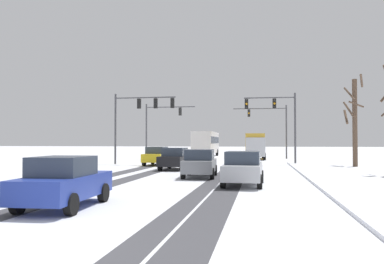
{
  "coord_description": "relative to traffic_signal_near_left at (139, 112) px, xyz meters",
  "views": [
    {
      "loc": [
        5.05,
        -6.76,
        2.09
      ],
      "look_at": [
        0.0,
        22.18,
        2.8
      ],
      "focal_mm": 36.61,
      "sensor_mm": 36.0,
      "label": 1
    }
  ],
  "objects": [
    {
      "name": "wheel_track_oncoming",
      "position": [
        8.5,
        -11.82,
        -4.78
      ],
      "size": [
        0.77,
        34.85,
        0.01
      ],
      "primitive_type": "cube",
      "color": "#424247",
      "rests_on": "ground"
    },
    {
      "name": "car_black_second",
      "position": [
        4.73,
        -6.09,
        -3.97
      ],
      "size": [
        1.95,
        4.16,
        1.62
      ],
      "color": "black",
      "rests_on": "ground"
    },
    {
      "name": "car_grey_third",
      "position": [
        7.45,
        -11.84,
        -3.97
      ],
      "size": [
        1.99,
        4.18,
        1.62
      ],
      "color": "slate",
      "rests_on": "ground"
    },
    {
      "name": "sidewalk_kerb_right",
      "position": [
        15.45,
        -13.4,
        -4.72
      ],
      "size": [
        4.0,
        34.85,
        0.12
      ],
      "primitive_type": "cube",
      "color": "white",
      "rests_on": "ground"
    },
    {
      "name": "traffic_signal_far_left",
      "position": [
        -0.69,
        10.0,
        -0.36
      ],
      "size": [
        5.93,
        0.38,
        6.5
      ],
      "color": "#47474C",
      "rests_on": "ground"
    },
    {
      "name": "car_blue_fifth",
      "position": [
        4.82,
        -22.92,
        -3.97
      ],
      "size": [
        1.96,
        4.17,
        1.62
      ],
      "color": "#233899",
      "rests_on": "ground"
    },
    {
      "name": "wheel_track_center",
      "position": [
        9.51,
        -11.82,
        -4.78
      ],
      "size": [
        1.06,
        34.85,
        0.01
      ],
      "primitive_type": "cube",
      "color": "#424247",
      "rests_on": "ground"
    },
    {
      "name": "car_silver_fourth",
      "position": [
        10.13,
        -15.67,
        -3.97
      ],
      "size": [
        1.92,
        4.15,
        1.62
      ],
      "color": "#B7BABF",
      "rests_on": "ground"
    },
    {
      "name": "wheel_track_left_lane",
      "position": [
        3.68,
        -11.82,
        -4.78
      ],
      "size": [
        1.13,
        34.85,
        0.01
      ],
      "primitive_type": "cube",
      "color": "#424247",
      "rests_on": "ground"
    },
    {
      "name": "bus_oncoming",
      "position": [
        3.56,
        19.1,
        -2.79
      ],
      "size": [
        2.76,
        11.03,
        3.38
      ],
      "color": "silver",
      "rests_on": "ground"
    },
    {
      "name": "car_yellow_cab_lead",
      "position": [
        1.98,
        -0.98,
        -3.97
      ],
      "size": [
        1.9,
        4.14,
        1.62
      ],
      "color": "yellow",
      "rests_on": "ground"
    },
    {
      "name": "traffic_signal_near_left",
      "position": [
        0.0,
        0.0,
        0.0
      ],
      "size": [
        5.82,
        0.44,
        6.5
      ],
      "color": "#47474C",
      "rests_on": "ground"
    },
    {
      "name": "traffic_signal_far_right",
      "position": [
        12.26,
        13.94,
        -0.33
      ],
      "size": [
        6.48,
        0.52,
        6.5
      ],
      "color": "#47474C",
      "rests_on": "ground"
    },
    {
      "name": "box_truck_delivery",
      "position": [
        10.31,
        12.37,
        -3.15
      ],
      "size": [
        2.46,
        7.46,
        3.02
      ],
      "color": "#B7BABF",
      "rests_on": "ground"
    },
    {
      "name": "traffic_signal_near_right",
      "position": [
        12.48,
        1.97,
        -0.2
      ],
      "size": [
        4.68,
        0.45,
        6.5
      ],
      "color": "#47474C",
      "rests_on": "ground"
    },
    {
      "name": "bare_tree_sidewalk_far",
      "position": [
        18.64,
        -0.12,
        -0.86
      ],
      "size": [
        1.68,
        1.68,
        7.62
      ],
      "color": "brown",
      "rests_on": "ground"
    },
    {
      "name": "wheel_track_right_lane",
      "position": [
        1.79,
        -11.82,
        -4.78
      ],
      "size": [
        1.15,
        34.85,
        0.01
      ],
      "primitive_type": "cube",
      "color": "#424247",
      "rests_on": "ground"
    }
  ]
}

